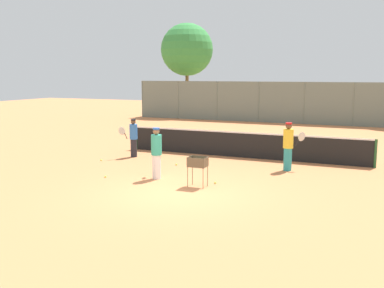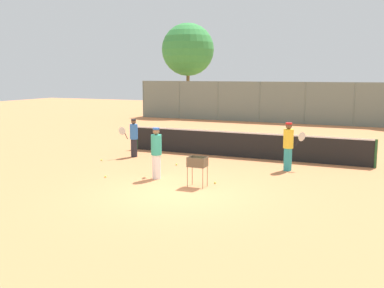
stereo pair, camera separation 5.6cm
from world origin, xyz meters
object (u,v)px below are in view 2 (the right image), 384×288
(tennis_net, at_px, (243,144))
(player_yellow_shirt, at_px, (134,137))
(player_white_outfit, at_px, (156,152))
(player_red_cap, at_px, (288,146))
(ball_cart, at_px, (197,164))

(tennis_net, xyz_separation_m, player_yellow_shirt, (-4.22, -1.70, 0.27))
(tennis_net, bearing_deg, player_white_outfit, -106.81)
(player_white_outfit, bearing_deg, player_yellow_shirt, 17.14)
(player_red_cap, relative_size, ball_cart, 1.85)
(tennis_net, xyz_separation_m, player_red_cap, (2.24, -1.75, 0.34))
(player_red_cap, bearing_deg, ball_cart, -161.81)
(player_red_cap, distance_m, ball_cart, 4.04)
(tennis_net, relative_size, player_red_cap, 5.95)
(player_red_cap, height_order, ball_cart, player_red_cap)
(ball_cart, bearing_deg, player_red_cap, 59.95)
(tennis_net, xyz_separation_m, ball_cart, (0.22, -5.25, 0.14))
(player_red_cap, bearing_deg, player_white_outfit, 177.67)
(player_white_outfit, bearing_deg, tennis_net, -41.56)
(tennis_net, bearing_deg, player_red_cap, -37.99)
(ball_cart, bearing_deg, player_yellow_shirt, 141.37)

